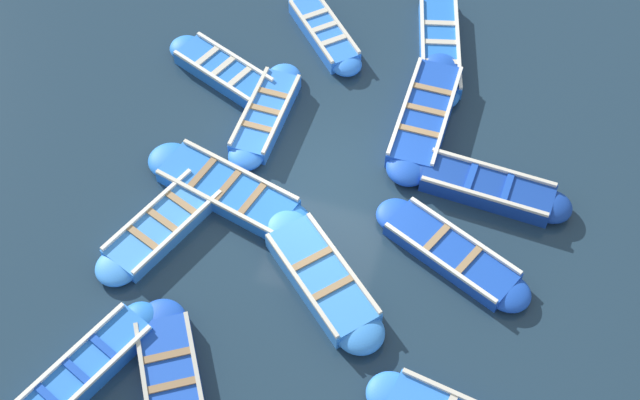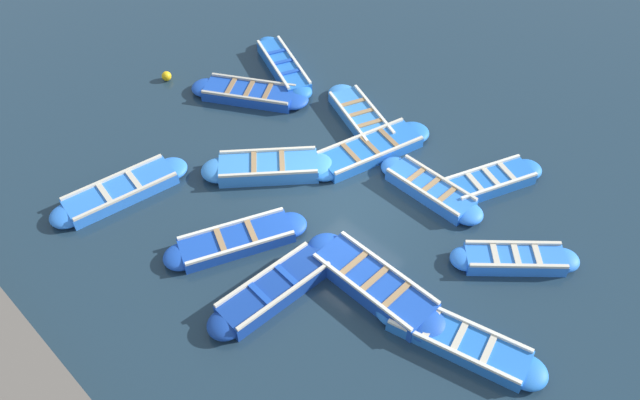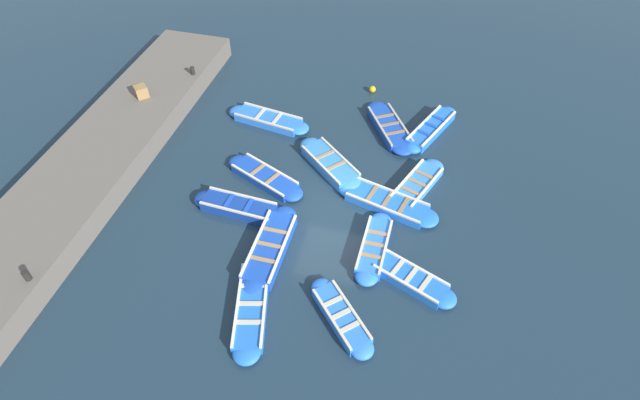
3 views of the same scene
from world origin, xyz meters
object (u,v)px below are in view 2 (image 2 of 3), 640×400
object	(u,v)px
boat_bow_out	(430,189)
boat_broadside	(374,284)
boat_drifting	(237,240)
boat_inner_gap	(458,340)
boat_tucked	(268,168)
boat_near_quay	(370,150)
boat_far_corner	(514,259)
boat_centre	(490,182)
boat_outer_left	(283,67)
boat_stern_in	(274,290)
boat_mid_row	(121,191)
boat_outer_right	(249,94)
buoy_orange_near	(167,76)
boat_end_of_row	(361,117)

from	to	relation	value
boat_bow_out	boat_broadside	size ratio (longest dim) A/B	0.81
boat_drifting	boat_bow_out	size ratio (longest dim) A/B	1.13
boat_inner_gap	boat_broadside	world-z (taller)	boat_broadside
boat_tucked	boat_near_quay	size ratio (longest dim) A/B	0.83
boat_drifting	boat_bow_out	distance (m)	5.18
boat_far_corner	boat_centre	size ratio (longest dim) A/B	0.83
boat_outer_left	boat_stern_in	bearing A→B (deg)	45.54
boat_bow_out	boat_stern_in	bearing A→B (deg)	-5.96
boat_outer_left	boat_tucked	world-z (taller)	boat_tucked
boat_mid_row	boat_broadside	distance (m)	7.07
boat_inner_gap	boat_near_quay	bearing A→B (deg)	-121.31
boat_outer_right	boat_inner_gap	bearing A→B (deg)	74.92
boat_near_quay	boat_outer_left	bearing A→B (deg)	-102.94
boat_outer_right	boat_broadside	bearing A→B (deg)	69.62
boat_mid_row	boat_drifting	bearing A→B (deg)	106.76
boat_inner_gap	boat_outer_left	bearing A→B (deg)	-113.35
boat_outer_left	boat_bow_out	xyz separation A→B (m)	(1.14, 6.81, -0.02)
boat_drifting	boat_far_corner	world-z (taller)	boat_far_corner
boat_outer_right	boat_drifting	bearing A→B (deg)	46.08
boat_mid_row	boat_bow_out	distance (m)	8.05
boat_mid_row	boat_broadside	bearing A→B (deg)	109.36
buoy_orange_near	boat_outer_left	bearing A→B (deg)	141.74
boat_end_of_row	buoy_orange_near	bearing A→B (deg)	-64.30
boat_near_quay	buoy_orange_near	size ratio (longest dim) A/B	13.13
boat_bow_out	boat_broadside	distance (m)	3.49
boat_tucked	boat_inner_gap	distance (m)	6.82
boat_end_of_row	boat_inner_gap	xyz separation A→B (m)	(4.17, 6.51, 0.01)
boat_end_of_row	boat_broadside	bearing A→B (deg)	44.75
boat_end_of_row	boat_inner_gap	distance (m)	7.73
boat_bow_out	boat_stern_in	xyz separation A→B (m)	(5.03, -0.52, 0.03)
boat_outer_left	boat_broadside	bearing A→B (deg)	60.05
boat_drifting	boat_outer_right	bearing A→B (deg)	-133.92
boat_mid_row	boat_end_of_row	size ratio (longest dim) A/B	1.10
boat_far_corner	boat_broadside	world-z (taller)	boat_broadside
boat_inner_gap	boat_outer_right	bearing A→B (deg)	-105.08
boat_outer_left	buoy_orange_near	xyz separation A→B (m)	(2.93, -2.31, -0.04)
boat_inner_gap	boat_stern_in	bearing A→B (deg)	-63.37
boat_outer_left	boat_mid_row	world-z (taller)	boat_outer_left
boat_drifting	boat_end_of_row	bearing A→B (deg)	-169.41
boat_end_of_row	boat_centre	bearing A→B (deg)	94.58
boat_stern_in	boat_mid_row	bearing A→B (deg)	-82.71
boat_bow_out	boat_centre	size ratio (longest dim) A/B	0.99
boat_outer_left	boat_bow_out	size ratio (longest dim) A/B	1.16
boat_drifting	boat_outer_right	xyz separation A→B (m)	(-4.10, -4.26, 0.00)
boat_end_of_row	boat_drifting	bearing A→B (deg)	10.59
boat_drifting	boat_inner_gap	bearing A→B (deg)	105.26
boat_near_quay	boat_mid_row	bearing A→B (deg)	-31.57
boat_bow_out	boat_centre	bearing A→B (deg)	144.93
boat_mid_row	boat_broadside	size ratio (longest dim) A/B	0.98
boat_drifting	boat_near_quay	distance (m)	4.73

